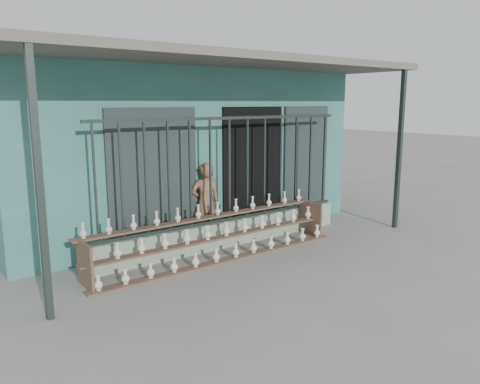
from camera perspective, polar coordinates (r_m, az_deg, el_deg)
ground at (r=7.36m, az=4.78°, el=-8.86°), size 60.00×60.00×0.00m
workshop_building at (r=10.49m, az=-10.78°, el=6.00°), size 7.40×6.60×3.21m
parapet_wall at (r=8.25m, az=-1.27°, el=-4.98°), size 5.00×0.20×0.45m
security_fence at (r=8.02m, az=-1.30°, el=2.77°), size 5.00×0.04×1.80m
shelf_rack at (r=7.59m, az=-2.77°, el=-5.35°), size 4.50×0.68×0.85m
elderly_woman at (r=8.27m, az=-4.21°, el=-1.38°), size 0.61×0.48×1.45m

